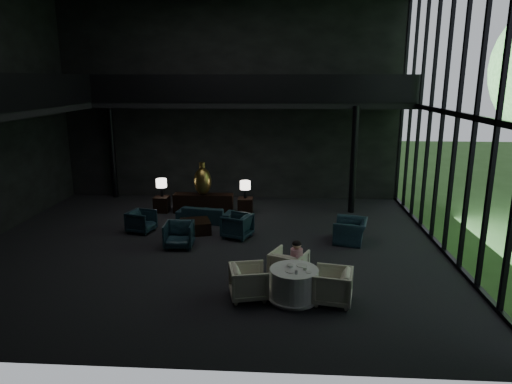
# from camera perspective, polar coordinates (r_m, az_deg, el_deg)

# --- Properties ---
(floor) EXTENTS (14.00, 12.00, 0.02)m
(floor) POSITION_cam_1_polar(r_m,az_deg,el_deg) (14.00, -5.83, -6.80)
(floor) COLOR black
(floor) RESTS_ON ground
(wall_back) EXTENTS (14.00, 0.04, 8.00)m
(wall_back) POSITION_cam_1_polar(r_m,az_deg,el_deg) (19.06, -3.19, 11.11)
(wall_back) COLOR black
(wall_back) RESTS_ON ground
(wall_front) EXTENTS (14.00, 0.04, 8.00)m
(wall_front) POSITION_cam_1_polar(r_m,az_deg,el_deg) (7.31, -14.22, 6.07)
(wall_front) COLOR black
(wall_front) RESTS_ON ground
(curtain_wall) EXTENTS (0.20, 12.00, 8.00)m
(curtain_wall) POSITION_cam_1_polar(r_m,az_deg,el_deg) (13.77, 23.95, 8.85)
(curtain_wall) COLOR black
(curtain_wall) RESTS_ON ground
(mezzanine_left) EXTENTS (2.00, 12.00, 0.25)m
(mezzanine_left) POSITION_cam_1_polar(r_m,az_deg,el_deg) (15.33, -29.24, 8.68)
(mezzanine_left) COLOR black
(mezzanine_left) RESTS_ON wall_left
(mezzanine_back) EXTENTS (12.00, 2.00, 0.25)m
(mezzanine_back) POSITION_cam_1_polar(r_m,az_deg,el_deg) (17.97, -0.33, 10.96)
(mezzanine_back) COLOR black
(mezzanine_back) RESTS_ON wall_back
(railing_left) EXTENTS (0.06, 12.00, 1.00)m
(railing_left) POSITION_cam_1_polar(r_m,az_deg,el_deg) (14.79, -26.19, 11.23)
(railing_left) COLOR black
(railing_left) RESTS_ON mezzanine_left
(railing_back) EXTENTS (12.00, 0.06, 1.00)m
(railing_back) POSITION_cam_1_polar(r_m,az_deg,el_deg) (16.95, -0.57, 12.81)
(railing_back) COLOR black
(railing_back) RESTS_ON mezzanine_back
(column_nw) EXTENTS (0.24, 0.24, 4.00)m
(column_nw) POSITION_cam_1_polar(r_m,az_deg,el_deg) (20.17, -17.51, 4.93)
(column_nw) COLOR black
(column_nw) RESTS_ON floor
(column_ne) EXTENTS (0.24, 0.24, 4.00)m
(column_ne) POSITION_cam_1_polar(r_m,az_deg,el_deg) (17.35, 12.10, 3.89)
(column_ne) COLOR black
(column_ne) RESTS_ON floor
(console) EXTENTS (2.24, 0.51, 0.71)m
(console) POSITION_cam_1_polar(r_m,az_deg,el_deg) (17.42, -6.58, -1.39)
(console) COLOR black
(console) RESTS_ON floor
(bronze_urn) EXTENTS (0.66, 0.66, 1.22)m
(bronze_urn) POSITION_cam_1_polar(r_m,az_deg,el_deg) (17.16, -6.70, 1.39)
(bronze_urn) COLOR #AF8D41
(bronze_urn) RESTS_ON console
(side_table_left) EXTENTS (0.54, 0.54, 0.60)m
(side_table_left) POSITION_cam_1_polar(r_m,az_deg,el_deg) (17.75, -11.69, -1.50)
(side_table_left) COLOR black
(side_table_left) RESTS_ON floor
(table_lamp_left) EXTENTS (0.40, 0.40, 0.67)m
(table_lamp_left) POSITION_cam_1_polar(r_m,az_deg,el_deg) (17.64, -11.75, 1.01)
(table_lamp_left) COLOR black
(table_lamp_left) RESTS_ON side_table_left
(side_table_right) EXTENTS (0.54, 0.54, 0.59)m
(side_table_right) POSITION_cam_1_polar(r_m,az_deg,el_deg) (17.20, -1.34, -1.71)
(side_table_right) COLOR black
(side_table_right) RESTS_ON floor
(table_lamp_right) EXTENTS (0.39, 0.39, 0.65)m
(table_lamp_right) POSITION_cam_1_polar(r_m,az_deg,el_deg) (17.00, -1.36, 0.77)
(table_lamp_right) COLOR black
(table_lamp_right) RESTS_ON side_table_right
(sofa) EXTENTS (1.93, 0.86, 0.73)m
(sofa) POSITION_cam_1_polar(r_m,az_deg,el_deg) (16.27, -6.36, -2.48)
(sofa) COLOR black
(sofa) RESTS_ON floor
(lounge_armchair_west) EXTENTS (0.93, 0.96, 0.83)m
(lounge_armchair_west) POSITION_cam_1_polar(r_m,az_deg,el_deg) (15.55, -14.14, -3.41)
(lounge_armchair_west) COLOR black
(lounge_armchair_west) RESTS_ON floor
(lounge_armchair_east) EXTENTS (1.13, 1.16, 0.94)m
(lounge_armchair_east) POSITION_cam_1_polar(r_m,az_deg,el_deg) (14.57, -2.40, -3.95)
(lounge_armchair_east) COLOR #12222E
(lounge_armchair_east) RESTS_ON floor
(lounge_armchair_south) EXTENTS (0.96, 0.90, 0.95)m
(lounge_armchair_south) POSITION_cam_1_polar(r_m,az_deg,el_deg) (13.92, -9.61, -4.99)
(lounge_armchair_south) COLOR black
(lounge_armchair_south) RESTS_ON floor
(window_armchair) EXTENTS (0.99, 1.29, 1.00)m
(window_armchair) POSITION_cam_1_polar(r_m,az_deg,el_deg) (14.44, 11.75, -4.27)
(window_armchair) COLOR #192C37
(window_armchair) RESTS_ON floor
(coffee_table) EXTENTS (1.17, 1.17, 0.41)m
(coffee_table) POSITION_cam_1_polar(r_m,az_deg,el_deg) (15.22, -7.59, -4.30)
(coffee_table) COLOR black
(coffee_table) RESTS_ON floor
(dining_table) EXTENTS (1.27, 1.27, 0.75)m
(dining_table) POSITION_cam_1_polar(r_m,az_deg,el_deg) (10.71, 4.74, -11.65)
(dining_table) COLOR white
(dining_table) RESTS_ON floor
(dining_chair_north) EXTENTS (1.16, 1.13, 0.92)m
(dining_chair_north) POSITION_cam_1_polar(r_m,az_deg,el_deg) (11.63, 4.12, -8.78)
(dining_chair_north) COLOR beige
(dining_chair_north) RESTS_ON floor
(dining_chair_east) EXTENTS (1.05, 1.09, 0.97)m
(dining_chair_east) POSITION_cam_1_polar(r_m,az_deg,el_deg) (10.62, 9.56, -11.09)
(dining_chair_east) COLOR beige
(dining_chair_east) RESTS_ON floor
(dining_chair_west) EXTENTS (1.04, 1.09, 0.95)m
(dining_chair_west) POSITION_cam_1_polar(r_m,az_deg,el_deg) (10.70, -0.92, -10.77)
(dining_chair_west) COLOR beige
(dining_chair_west) RESTS_ON floor
(child) EXTENTS (0.31, 0.31, 0.66)m
(child) POSITION_cam_1_polar(r_m,az_deg,el_deg) (11.37, 5.10, -7.62)
(child) COLOR pink
(child) RESTS_ON dining_chair_north
(plate_a) EXTENTS (0.28, 0.28, 0.01)m
(plate_a) POSITION_cam_1_polar(r_m,az_deg,el_deg) (10.40, 4.36, -9.84)
(plate_a) COLOR white
(plate_a) RESTS_ON dining_table
(plate_b) EXTENTS (0.27, 0.27, 0.02)m
(plate_b) POSITION_cam_1_polar(r_m,az_deg,el_deg) (10.72, 5.72, -9.12)
(plate_b) COLOR white
(plate_b) RESTS_ON dining_table
(saucer) EXTENTS (0.16, 0.16, 0.01)m
(saucer) POSITION_cam_1_polar(r_m,az_deg,el_deg) (10.40, 6.57, -9.92)
(saucer) COLOR white
(saucer) RESTS_ON dining_table
(coffee_cup) EXTENTS (0.09, 0.09, 0.06)m
(coffee_cup) POSITION_cam_1_polar(r_m,az_deg,el_deg) (10.49, 6.13, -9.44)
(coffee_cup) COLOR white
(coffee_cup) RESTS_ON saucer
(cereal_bowl) EXTENTS (0.16, 0.16, 0.08)m
(cereal_bowl) POSITION_cam_1_polar(r_m,az_deg,el_deg) (10.62, 4.28, -9.14)
(cereal_bowl) COLOR white
(cereal_bowl) RESTS_ON dining_table
(cream_pot) EXTENTS (0.08, 0.08, 0.08)m
(cream_pot) POSITION_cam_1_polar(r_m,az_deg,el_deg) (10.27, 5.05, -9.98)
(cream_pot) COLOR #99999E
(cream_pot) RESTS_ON dining_table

